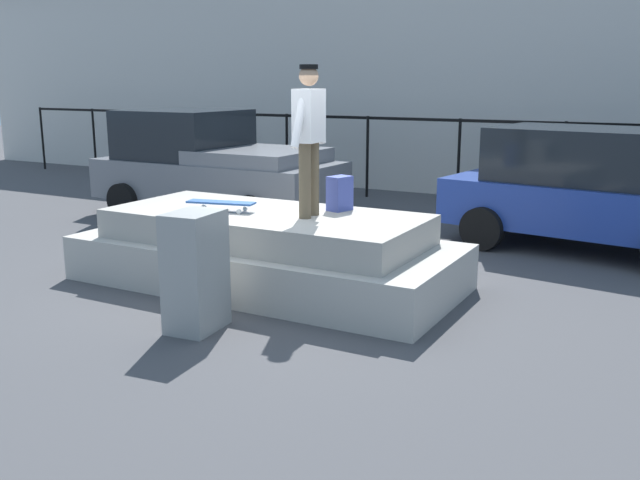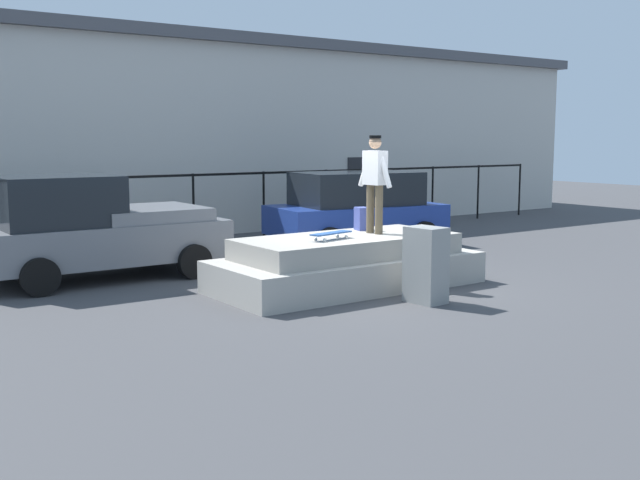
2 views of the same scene
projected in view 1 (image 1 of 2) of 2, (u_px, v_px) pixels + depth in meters
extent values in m
plane|color=#424244|center=(281.00, 289.00, 8.41)|extent=(60.00, 60.00, 0.00)
cube|color=#ADA89E|center=(266.00, 262.00, 8.58)|extent=(4.67, 2.09, 0.55)
cube|color=#A09B91|center=(266.00, 226.00, 8.48)|extent=(3.83, 1.72, 0.35)
cylinder|color=brown|center=(305.00, 181.00, 7.96)|extent=(0.14, 0.14, 0.86)
cylinder|color=brown|center=(313.00, 179.00, 8.16)|extent=(0.14, 0.14, 0.86)
cube|color=silver|center=(309.00, 116.00, 7.90)|extent=(0.27, 0.42, 0.59)
cylinder|color=silver|center=(299.00, 120.00, 7.68)|extent=(0.11, 0.32, 0.61)
cylinder|color=silver|center=(318.00, 118.00, 8.13)|extent=(0.11, 0.32, 0.61)
sphere|color=tan|center=(309.00, 76.00, 7.80)|extent=(0.22, 0.22, 0.22)
cylinder|color=black|center=(309.00, 67.00, 7.78)|extent=(0.22, 0.22, 0.05)
cube|color=#264C8C|center=(221.00, 202.00, 8.46)|extent=(0.86, 0.38, 0.02)
cylinder|color=silver|center=(239.00, 212.00, 8.31)|extent=(0.06, 0.04, 0.06)
cylinder|color=silver|center=(245.00, 209.00, 8.50)|extent=(0.06, 0.04, 0.06)
cylinder|color=silver|center=(197.00, 209.00, 8.46)|extent=(0.06, 0.04, 0.06)
cylinder|color=silver|center=(204.00, 206.00, 8.65)|extent=(0.06, 0.04, 0.06)
cube|color=#3F4C99|center=(340.00, 193.00, 8.50)|extent=(0.27, 0.32, 0.42)
cube|color=slate|center=(219.00, 180.00, 12.80)|extent=(4.46, 2.02, 0.71)
cube|color=black|center=(184.00, 134.00, 12.99)|extent=(2.01, 1.85, 0.88)
cube|color=slate|center=(259.00, 156.00, 12.27)|extent=(2.01, 1.91, 0.24)
cylinder|color=black|center=(196.00, 186.00, 14.40)|extent=(0.64, 0.22, 0.64)
cylinder|color=black|center=(124.00, 201.00, 12.66)|extent=(0.64, 0.22, 0.64)
cylinder|color=black|center=(312.00, 197.00, 13.09)|extent=(0.64, 0.22, 0.64)
cylinder|color=black|center=(250.00, 215.00, 11.35)|extent=(0.64, 0.22, 0.64)
cube|color=navy|center=(592.00, 205.00, 10.27)|extent=(4.28, 2.50, 0.68)
cube|color=black|center=(596.00, 155.00, 10.11)|extent=(3.04, 2.10, 0.77)
cylinder|color=black|center=(531.00, 209.00, 11.87)|extent=(0.66, 0.30, 0.64)
cylinder|color=black|center=(482.00, 229.00, 10.29)|extent=(0.66, 0.30, 0.64)
cube|color=gray|center=(195.00, 271.00, 6.94)|extent=(0.50, 0.64, 1.20)
cylinder|color=black|center=(42.00, 138.00, 19.57)|extent=(0.06, 0.06, 1.71)
cylinder|color=black|center=(94.00, 141.00, 18.63)|extent=(0.06, 0.06, 1.71)
cylinder|color=black|center=(152.00, 145.00, 17.70)|extent=(0.06, 0.06, 1.71)
cylinder|color=black|center=(216.00, 148.00, 16.76)|extent=(0.06, 0.06, 1.71)
cylinder|color=black|center=(287.00, 152.00, 15.82)|extent=(0.06, 0.06, 1.71)
cylinder|color=black|center=(367.00, 157.00, 14.88)|extent=(0.06, 0.06, 1.71)
cylinder|color=black|center=(459.00, 162.00, 13.94)|extent=(0.06, 0.06, 1.71)
cylinder|color=black|center=(563.00, 168.00, 13.00)|extent=(0.06, 0.06, 1.71)
cube|color=black|center=(460.00, 120.00, 13.76)|extent=(24.00, 0.04, 0.06)
cube|color=beige|center=(525.00, 77.00, 18.08)|extent=(30.17, 8.46, 5.05)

